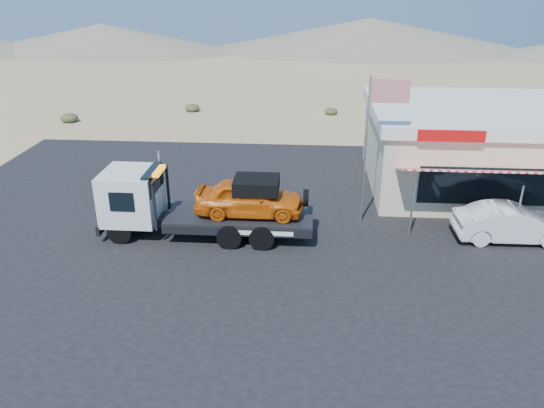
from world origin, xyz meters
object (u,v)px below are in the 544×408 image
object	(u,v)px
tow_truck	(201,201)
flagpole	(373,134)
white_sedan	(512,223)
jerky_store	(479,146)

from	to	relation	value
tow_truck	flagpole	xyz separation A→B (m)	(6.54, 1.73, 2.32)
white_sedan	jerky_store	size ratio (longest dim) A/B	0.41
white_sedan	jerky_store	world-z (taller)	jerky_store
tow_truck	flagpole	distance (m)	7.15
tow_truck	white_sedan	bearing A→B (deg)	1.92
tow_truck	white_sedan	world-z (taller)	tow_truck
flagpole	tow_truck	bearing A→B (deg)	-165.18
tow_truck	jerky_store	world-z (taller)	jerky_store
tow_truck	white_sedan	size ratio (longest dim) A/B	1.89
flagpole	jerky_store	bearing A→B (deg)	38.79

